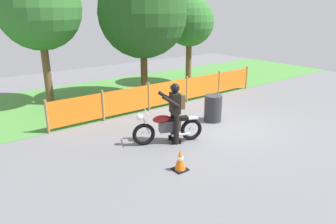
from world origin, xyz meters
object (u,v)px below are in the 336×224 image
at_px(motorcycle_lead, 168,127).
at_px(traffic_cone, 180,160).
at_px(rider_lead, 175,110).
at_px(spare_drum, 213,108).

bearing_deg(motorcycle_lead, traffic_cone, 85.37).
bearing_deg(rider_lead, traffic_cone, 77.76).
xyz_separation_m(motorcycle_lead, rider_lead, (0.20, -0.08, 0.49)).
distance_m(rider_lead, traffic_cone, 1.78).
bearing_deg(motorcycle_lead, rider_lead, -179.49).
height_order(traffic_cone, spare_drum, spare_drum).
height_order(motorcycle_lead, traffic_cone, motorcycle_lead).
bearing_deg(rider_lead, spare_drum, -142.46).
distance_m(rider_lead, spare_drum, 2.20).
relative_size(motorcycle_lead, rider_lead, 1.13).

